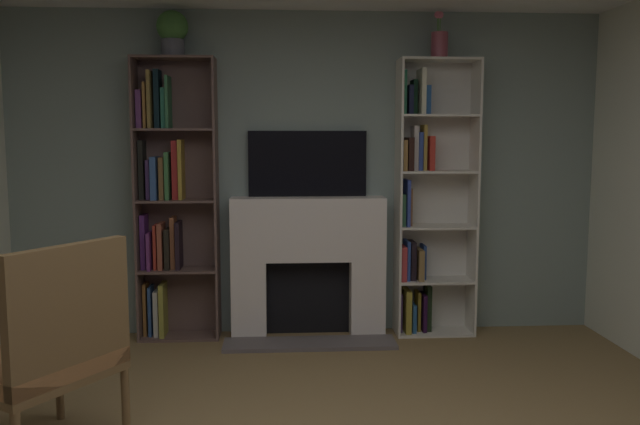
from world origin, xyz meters
TOP-DOWN VIEW (x-y plane):
  - wall_back_accent at (0.00, 2.81)m, footprint 4.81×0.06m
  - fireplace at (0.00, 2.65)m, footprint 1.31×0.55m
  - tv at (0.00, 2.75)m, footprint 0.94×0.06m
  - bookshelf_left at (-1.08, 2.68)m, footprint 0.62×0.27m
  - bookshelf_right at (0.94, 2.67)m, footprint 0.62×0.28m
  - potted_plant at (-1.02, 2.63)m, footprint 0.24×0.24m
  - vase_with_flowers at (1.02, 2.63)m, footprint 0.13×0.13m
  - armchair at (-1.35, 0.72)m, footprint 0.85×0.87m

SIDE VIEW (x-z plane):
  - armchair at x=-1.35m, z-range 0.01..1.09m
  - fireplace at x=0.00m, z-range 0.04..1.15m
  - bookshelf_right at x=0.94m, z-range -0.04..2.15m
  - bookshelf_left at x=-1.08m, z-range -0.01..2.18m
  - wall_back_accent at x=0.00m, z-range 0.00..2.56m
  - tv at x=0.00m, z-range 1.11..1.63m
  - vase_with_flowers at x=1.02m, z-range 2.13..2.49m
  - potted_plant at x=-1.02m, z-range 2.20..2.54m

